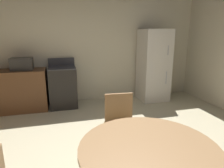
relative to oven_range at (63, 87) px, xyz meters
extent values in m
cube|color=beige|center=(0.58, 0.40, 0.88)|extent=(6.07, 0.12, 2.70)
cube|color=brown|center=(-1.25, 0.00, -0.02)|extent=(1.81, 0.60, 0.90)
cube|color=black|center=(0.00, 0.00, -0.02)|extent=(0.60, 0.60, 0.90)
cube|color=#38383D|center=(0.00, 0.00, 0.44)|extent=(0.60, 0.60, 0.02)
cube|color=#38383D|center=(0.00, 0.28, 0.54)|extent=(0.60, 0.04, 0.18)
cube|color=silver|center=(2.24, -0.05, 0.41)|extent=(0.68, 0.66, 1.76)
cylinder|color=#B2B2B7|center=(2.42, -0.39, 0.81)|extent=(0.02, 0.02, 0.22)
cylinder|color=#B2B2B7|center=(2.42, -0.39, 0.16)|extent=(0.02, 0.02, 0.30)
cube|color=#2D2B28|center=(-0.82, 0.00, 0.56)|extent=(0.44, 0.32, 0.26)
cylinder|color=#9E754C|center=(0.62, -3.19, 0.27)|extent=(1.13, 1.13, 0.04)
cylinder|color=#9E754C|center=(0.85, -2.46, -0.25)|extent=(0.03, 0.03, 0.43)
cylinder|color=#9E754C|center=(0.51, -2.43, -0.25)|extent=(0.03, 0.03, 0.43)
cylinder|color=#9E754C|center=(0.87, -2.12, -0.25)|extent=(0.03, 0.03, 0.43)
cylinder|color=#9E754C|center=(0.54, -2.09, -0.25)|extent=(0.03, 0.03, 0.43)
cube|color=#A37F3D|center=(0.69, -2.27, -0.02)|extent=(0.43, 0.43, 0.05)
cube|color=#9E754C|center=(0.71, -2.10, 0.19)|extent=(0.38, 0.06, 0.42)
camera|label=1|loc=(-0.02, -4.45, 1.16)|focal=31.07mm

